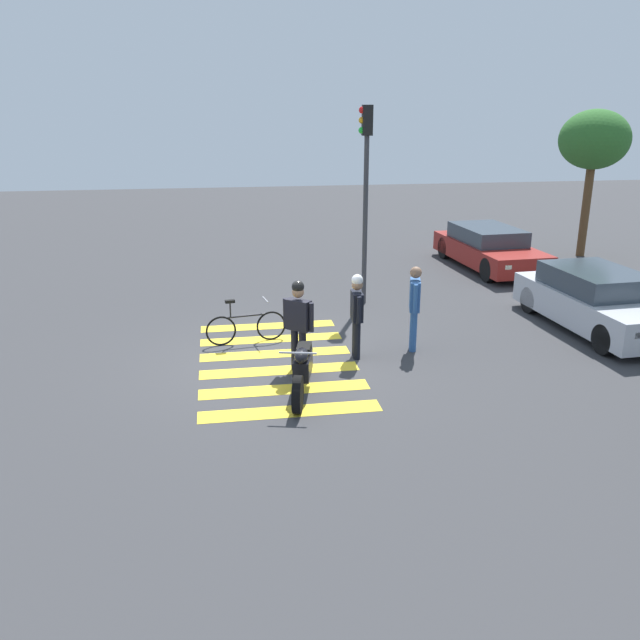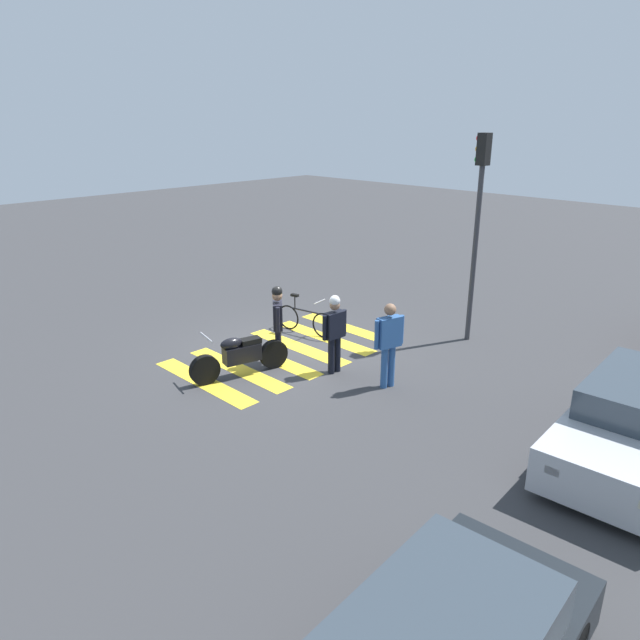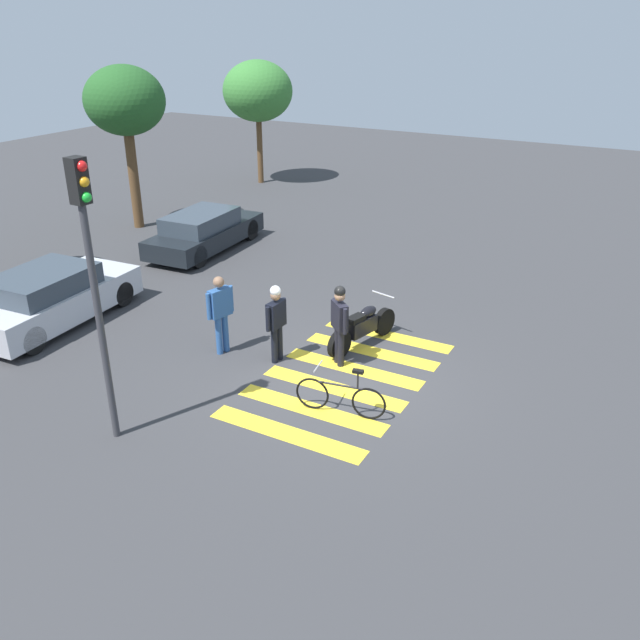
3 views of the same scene
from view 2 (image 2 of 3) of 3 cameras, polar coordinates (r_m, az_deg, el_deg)
ground_plane at (r=13.70m, az=-3.51°, el=-3.14°), size 60.00×60.00×0.00m
police_motorcycle at (r=12.42m, az=-7.78°, el=-3.46°), size 2.19×0.80×1.04m
leaning_bicycle at (r=14.72m, az=-1.46°, el=0.03°), size 0.47×1.72×0.98m
officer_on_foot at (r=12.28m, az=1.43°, el=-0.88°), size 0.66×0.23×1.73m
officer_by_motorcycle at (r=12.77m, az=-4.14°, el=0.07°), size 0.47×0.53×1.78m
pedestrian_bystander at (r=11.68m, az=6.74°, el=-1.91°), size 0.68×0.32×1.77m
crosswalk_stripes at (r=13.70m, az=-3.51°, el=-3.13°), size 4.95×3.05×0.01m
traffic_light_pole at (r=14.12m, az=15.15°, el=10.50°), size 0.25×0.34×4.87m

